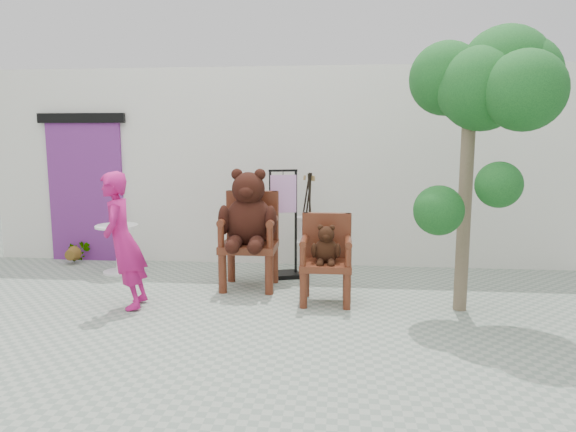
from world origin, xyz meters
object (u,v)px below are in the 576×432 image
object	(u,v)px
chair_big	(249,221)
tree	(493,90)
chair_small	(326,252)
stool_bucket	(306,229)
cafe_table	(117,243)
display_stand	(283,236)
person	(123,241)

from	to	relation	value
chair_big	tree	bearing A→B (deg)	-13.86
chair_small	stool_bucket	bearing A→B (deg)	103.25
cafe_table	display_stand	xyz separation A→B (m)	(2.41, 0.01, 0.14)
display_stand	tree	distance (m)	3.26
tree	cafe_table	bearing A→B (deg)	165.72
tree	person	bearing A→B (deg)	-176.19
stool_bucket	tree	size ratio (longest dim) A/B	0.46
person	tree	bearing A→B (deg)	84.55
stool_bucket	person	bearing A→B (deg)	-137.67
person	tree	world-z (taller)	tree
cafe_table	stool_bucket	bearing A→B (deg)	6.59
chair_big	person	distance (m)	1.60
chair_small	display_stand	size ratio (longest dim) A/B	0.69
chair_big	cafe_table	xyz separation A→B (m)	(-2.02, 0.54, -0.44)
chair_big	cafe_table	size ratio (longest dim) A/B	2.21
chair_small	person	bearing A→B (deg)	-168.76
chair_small	person	world-z (taller)	person
person	stool_bucket	distance (m)	2.68
chair_big	cafe_table	world-z (taller)	chair_big
person	display_stand	distance (m)	2.25
display_stand	tree	xyz separation A→B (m)	(2.37, -1.23, 1.86)
chair_small	display_stand	xyz separation A→B (m)	(-0.62, 1.04, -0.01)
chair_small	stool_bucket	distance (m)	1.38
chair_small	chair_big	bearing A→B (deg)	153.88
person	chair_small	bearing A→B (deg)	91.99
chair_small	stool_bucket	world-z (taller)	stool_bucket
display_stand	chair_big	bearing A→B (deg)	-141.87
chair_small	person	xyz separation A→B (m)	(-2.29, -0.46, 0.18)
chair_big	stool_bucket	distance (m)	1.12
person	cafe_table	xyz separation A→B (m)	(-0.74, 1.49, -0.34)
chair_big	stool_bucket	xyz separation A→B (m)	(0.69, 0.85, -0.23)
chair_small	tree	size ratio (longest dim) A/B	0.33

